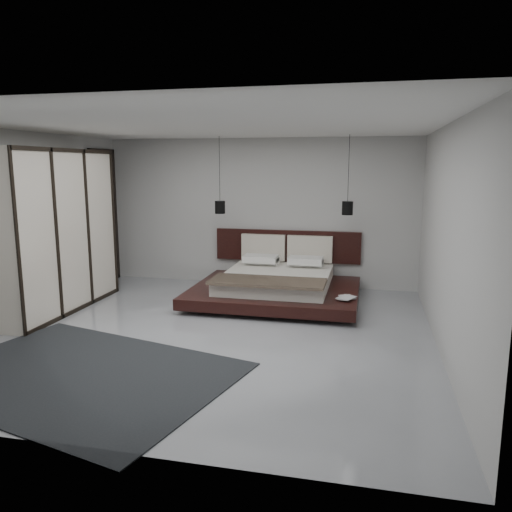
% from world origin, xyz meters
% --- Properties ---
extents(floor, '(6.00, 6.00, 0.00)m').
position_xyz_m(floor, '(0.00, 0.00, 0.00)').
color(floor, '#96999E').
rests_on(floor, ground).
extents(ceiling, '(6.00, 6.00, 0.00)m').
position_xyz_m(ceiling, '(0.00, 0.00, 2.80)').
color(ceiling, white).
rests_on(ceiling, wall_back).
extents(wall_back, '(6.00, 0.00, 6.00)m').
position_xyz_m(wall_back, '(0.00, 3.00, 1.40)').
color(wall_back, '#B0B0AE').
rests_on(wall_back, floor).
extents(wall_front, '(6.00, 0.00, 6.00)m').
position_xyz_m(wall_front, '(0.00, -3.00, 1.40)').
color(wall_front, '#B0B0AE').
rests_on(wall_front, floor).
extents(wall_left, '(0.00, 6.00, 6.00)m').
position_xyz_m(wall_left, '(-3.00, 0.00, 1.40)').
color(wall_left, '#B0B0AE').
rests_on(wall_left, floor).
extents(wall_right, '(0.00, 6.00, 6.00)m').
position_xyz_m(wall_right, '(3.00, 0.00, 1.40)').
color(wall_right, '#B0B0AE').
rests_on(wall_right, floor).
extents(lattice_screen, '(0.05, 0.90, 2.60)m').
position_xyz_m(lattice_screen, '(-2.95, 2.45, 1.30)').
color(lattice_screen, black).
rests_on(lattice_screen, floor).
extents(bed, '(2.77, 2.39, 1.08)m').
position_xyz_m(bed, '(0.57, 1.91, 0.29)').
color(bed, black).
rests_on(bed, floor).
extents(book_lower, '(0.29, 0.32, 0.02)m').
position_xyz_m(book_lower, '(1.71, 1.25, 0.27)').
color(book_lower, '#99724C').
rests_on(book_lower, bed).
extents(book_upper, '(0.33, 0.37, 0.02)m').
position_xyz_m(book_upper, '(1.69, 1.23, 0.29)').
color(book_upper, '#99724C').
rests_on(book_upper, book_lower).
extents(pendant_left, '(0.19, 0.19, 1.37)m').
position_xyz_m(pendant_left, '(-0.57, 2.34, 1.55)').
color(pendant_left, black).
rests_on(pendant_left, ceiling).
extents(pendant_right, '(0.19, 0.19, 1.35)m').
position_xyz_m(pendant_right, '(1.71, 2.34, 1.57)').
color(pendant_right, black).
rests_on(pendant_right, ceiling).
extents(wardrobe, '(0.61, 2.59, 2.54)m').
position_xyz_m(wardrobe, '(-2.70, 0.52, 1.27)').
color(wardrobe, beige).
rests_on(wardrobe, floor).
extents(rug, '(3.78, 3.10, 0.01)m').
position_xyz_m(rug, '(-0.99, -1.70, 0.01)').
color(rug, black).
rests_on(rug, floor).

